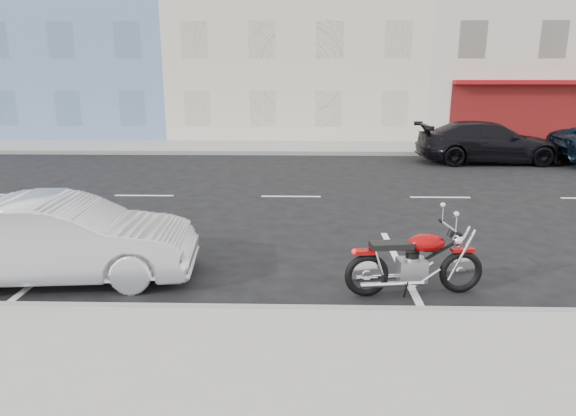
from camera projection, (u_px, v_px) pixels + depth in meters
name	position (u px, v px, depth m)	size (l,w,h in m)	color
ground	(365.00, 197.00, 13.79)	(120.00, 120.00, 0.00)	black
sidewalk_far	(226.00, 147.00, 22.29)	(80.00, 3.40, 0.15)	gray
curb_near	(66.00, 309.00, 7.13)	(80.00, 0.12, 0.16)	gray
curb_far	(220.00, 153.00, 20.65)	(80.00, 0.12, 0.16)	gray
bldg_blue	(79.00, 10.00, 28.18)	(12.00, 12.00, 13.00)	#627FA9
bldg_cream	(297.00, 24.00, 28.08)	(12.00, 12.00, 11.50)	beige
bldg_corner	(538.00, 14.00, 27.63)	(14.00, 12.00, 12.50)	beige
motorcycle	(463.00, 262.00, 7.74)	(2.12, 0.70, 1.07)	black
sedan_silver	(62.00, 239.00, 8.17)	(1.45, 4.15, 1.37)	#B8BAC1
car_far	(488.00, 142.00, 18.77)	(2.10, 5.16, 1.50)	black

